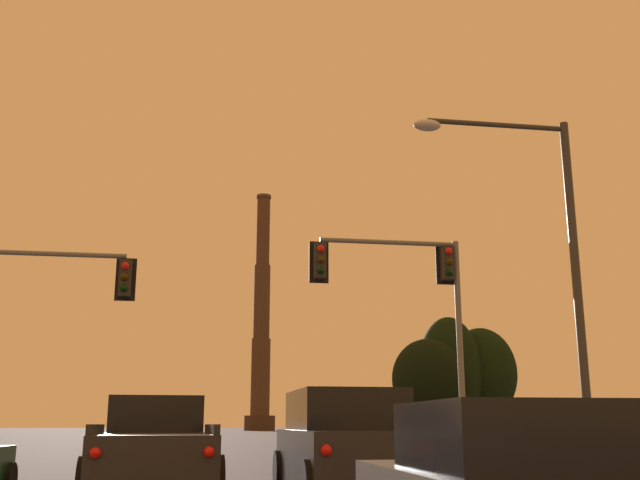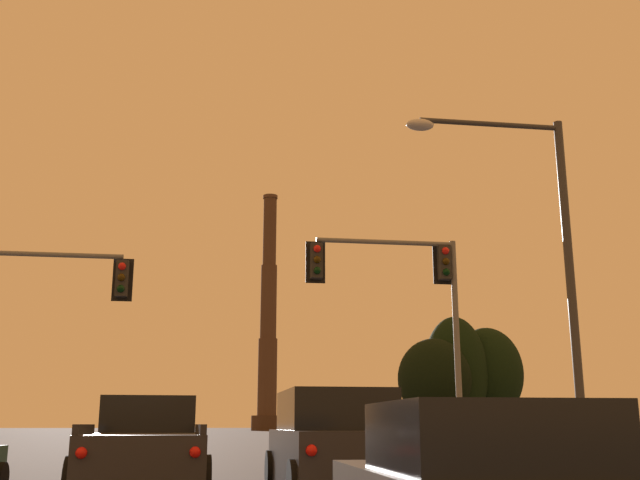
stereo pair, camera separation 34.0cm
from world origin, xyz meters
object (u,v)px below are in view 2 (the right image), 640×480
suv_right_lane_front (335,445)px  street_lamp (541,248)px  traffic_light_overhead_right (408,293)px  pickup_truck_center_lane_front (145,450)px  smokestack (268,334)px

suv_right_lane_front → street_lamp: 6.77m
street_lamp → suv_right_lane_front: bearing=-160.2°
traffic_light_overhead_right → street_lamp: bearing=-75.2°
pickup_truck_center_lane_front → traffic_light_overhead_right: (6.88, 6.33, 4.23)m
pickup_truck_center_lane_front → street_lamp: 9.44m
street_lamp → smokestack: (5.30, 144.87, 14.96)m
suv_right_lane_front → traffic_light_overhead_right: bearing=64.7°
traffic_light_overhead_right → street_lamp: (1.51, -5.75, 0.06)m
street_lamp → smokestack: bearing=87.9°
suv_right_lane_front → traffic_light_overhead_right: traffic_light_overhead_right is taller
pickup_truck_center_lane_front → smokestack: bearing=82.0°
suv_right_lane_front → smokestack: 148.27m
street_lamp → smokestack: 145.73m
pickup_truck_center_lane_front → traffic_light_overhead_right: bearing=40.0°
street_lamp → smokestack: size_ratio=0.16×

